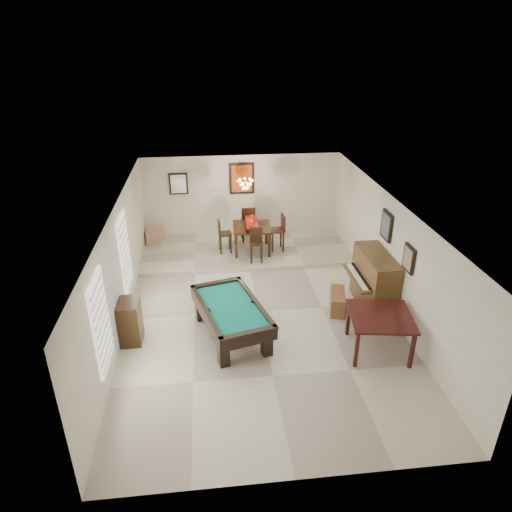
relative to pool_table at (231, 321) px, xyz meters
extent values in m
cube|color=beige|center=(0.69, 0.86, -0.37)|extent=(6.00, 9.00, 0.02)
cube|color=silver|center=(0.69, 5.36, 0.94)|extent=(6.00, 0.04, 2.60)
cube|color=silver|center=(0.69, -3.64, 0.94)|extent=(6.00, 0.04, 2.60)
cube|color=silver|center=(-2.31, 0.86, 0.94)|extent=(0.04, 9.00, 2.60)
cube|color=silver|center=(3.69, 0.86, 0.94)|extent=(0.04, 9.00, 2.60)
cube|color=white|center=(0.69, 0.86, 2.24)|extent=(6.00, 9.00, 0.04)
cube|color=beige|center=(0.69, 4.11, -0.30)|extent=(6.00, 2.50, 0.12)
cube|color=white|center=(-2.28, -1.34, 1.04)|extent=(0.06, 1.00, 1.70)
cube|color=white|center=(-2.28, 1.46, 1.04)|extent=(0.06, 1.00, 1.70)
cube|color=brown|center=(2.51, 0.74, -0.13)|extent=(0.51, 0.88, 0.46)
cube|color=black|center=(-2.08, 0.07, 0.10)|extent=(0.41, 0.62, 0.93)
cube|color=tan|center=(-2.02, 4.90, -0.02)|extent=(0.45, 0.54, 0.45)
cube|color=#D84C14|center=(0.69, 5.32, 1.54)|extent=(0.75, 0.06, 0.95)
cube|color=white|center=(-1.21, 5.32, 1.44)|extent=(0.55, 0.06, 0.65)
cube|color=slate|center=(3.65, 1.16, 1.54)|extent=(0.06, 0.55, 0.65)
cube|color=gray|center=(3.65, -0.14, 1.34)|extent=(0.06, 0.45, 0.55)
camera|label=1|loc=(-0.39, -8.06, 5.44)|focal=32.00mm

